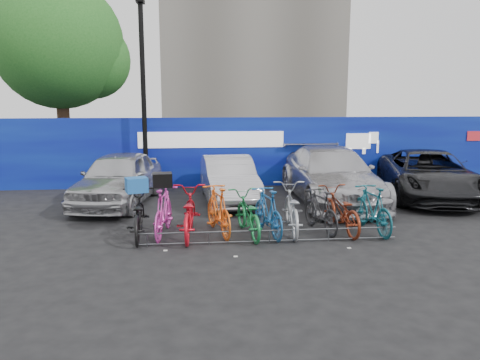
{
  "coord_description": "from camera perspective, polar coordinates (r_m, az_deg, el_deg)",
  "views": [
    {
      "loc": [
        -1.55,
        -10.17,
        3.11
      ],
      "look_at": [
        -0.39,
        2.0,
        0.92
      ],
      "focal_mm": 35.0,
      "sensor_mm": 36.0,
      "label": 1
    }
  ],
  "objects": [
    {
      "name": "bike_8",
      "position": [
        11.09,
        12.12,
        -3.63
      ],
      "size": [
        0.93,
        2.04,
        1.03
      ],
      "primitive_type": "imported",
      "rotation": [
        0.0,
        0.0,
        3.27
      ],
      "color": "maroon",
      "rests_on": "ground"
    },
    {
      "name": "bike_3",
      "position": [
        10.67,
        -2.65,
        -3.67
      ],
      "size": [
        0.94,
        1.95,
        1.13
      ],
      "primitive_type": "imported",
      "rotation": [
        0.0,
        0.0,
        3.37
      ],
      "color": "orange",
      "rests_on": "ground"
    },
    {
      "name": "cargo_crate",
      "position": [
        10.49,
        -12.5,
        -0.59
      ],
      "size": [
        0.54,
        0.47,
        0.32
      ],
      "primitive_type": "cube",
      "rotation": [
        0.0,
        0.0,
        0.32
      ],
      "color": "#1D5CAE",
      "rests_on": "bike_0"
    },
    {
      "name": "lamppost",
      "position": [
        15.66,
        -11.7,
        10.53
      ],
      "size": [
        0.25,
        0.5,
        6.11
      ],
      "color": "black",
      "rests_on": "ground"
    },
    {
      "name": "bike_6",
      "position": [
        10.87,
        6.25,
        -3.52
      ],
      "size": [
        0.91,
        2.16,
        1.11
      ],
      "primitive_type": "imported",
      "rotation": [
        0.0,
        0.0,
        3.06
      ],
      "color": "#9C9FA3",
      "rests_on": "ground"
    },
    {
      "name": "bike_9",
      "position": [
        11.21,
        15.82,
        -3.44
      ],
      "size": [
        0.73,
        1.89,
        1.11
      ],
      "primitive_type": "imported",
      "rotation": [
        0.0,
        0.0,
        3.26
      ],
      "color": "#135767",
      "rests_on": "ground"
    },
    {
      "name": "hoarding",
      "position": [
        16.35,
        0.06,
        3.45
      ],
      "size": [
        22.0,
        0.18,
        2.4
      ],
      "color": "#0A0985",
      "rests_on": "ground"
    },
    {
      "name": "ground",
      "position": [
        10.75,
        3.1,
        -6.7
      ],
      "size": [
        100.0,
        100.0,
        0.0
      ],
      "primitive_type": "plane",
      "color": "black",
      "rests_on": "ground"
    },
    {
      "name": "car_3",
      "position": [
        15.6,
        21.95,
        0.63
      ],
      "size": [
        3.57,
        5.68,
        1.46
      ],
      "primitive_type": "imported",
      "rotation": [
        0.0,
        0.0,
        -0.23
      ],
      "color": "black",
      "rests_on": "ground"
    },
    {
      "name": "car_2",
      "position": [
        14.24,
        11.02,
        0.62
      ],
      "size": [
        2.25,
        5.52,
        1.6
      ],
      "primitive_type": "imported",
      "rotation": [
        0.0,
        0.0,
        0.0
      ],
      "color": "#BCBBC0",
      "rests_on": "ground"
    },
    {
      "name": "bike_rack",
      "position": [
        10.13,
        3.61,
        -6.8
      ],
      "size": [
        5.6,
        0.03,
        0.3
      ],
      "color": "#595B60",
      "rests_on": "ground"
    },
    {
      "name": "car_1",
      "position": [
        13.94,
        -1.4,
        0.06
      ],
      "size": [
        1.68,
        4.15,
        1.34
      ],
      "primitive_type": "imported",
      "rotation": [
        0.0,
        0.0,
        0.06
      ],
      "color": "#B3B2B7",
      "rests_on": "ground"
    },
    {
      "name": "bike_1",
      "position": [
        10.67,
        -9.33,
        -3.8
      ],
      "size": [
        0.76,
        1.93,
        1.13
      ],
      "primitive_type": "imported",
      "rotation": [
        0.0,
        0.0,
        3.02
      ],
      "color": "#E83DB9",
      "rests_on": "ground"
    },
    {
      "name": "tree",
      "position": [
        20.98,
        -20.56,
        14.88
      ],
      "size": [
        5.4,
        5.2,
        7.8
      ],
      "color": "#382314",
      "rests_on": "ground"
    },
    {
      "name": "bike_5",
      "position": [
        10.6,
        3.43,
        -3.88
      ],
      "size": [
        0.85,
        1.88,
        1.09
      ],
      "primitive_type": "imported",
      "rotation": [
        0.0,
        0.0,
        3.33
      ],
      "color": "#1C5BA1",
      "rests_on": "ground"
    },
    {
      "name": "bike_4",
      "position": [
        10.55,
        0.93,
        -4.19
      ],
      "size": [
        0.93,
        1.98,
        1.0
      ],
      "primitive_type": "imported",
      "rotation": [
        0.0,
        0.0,
        3.29
      ],
      "color": "#197F3E",
      "rests_on": "ground"
    },
    {
      "name": "car_0",
      "position": [
        14.08,
        -14.59,
        0.23
      ],
      "size": [
        2.51,
        4.73,
        1.53
      ],
      "primitive_type": "imported",
      "rotation": [
        0.0,
        0.0,
        -0.16
      ],
      "color": "#B4B5B9",
      "rests_on": "ground"
    },
    {
      "name": "bike_0",
      "position": [
        10.63,
        -12.35,
        -4.2
      ],
      "size": [
        0.82,
        2.02,
        1.04
      ],
      "primitive_type": "imported",
      "rotation": [
        0.0,
        0.0,
        3.21
      ],
      "color": "black",
      "rests_on": "ground"
    },
    {
      "name": "bike_2",
      "position": [
        10.52,
        -6.33,
        -4.0
      ],
      "size": [
        0.83,
        2.13,
        1.1
      ],
      "primitive_type": "imported",
      "rotation": [
        0.0,
        0.0,
        3.1
      ],
      "color": "red",
      "rests_on": "ground"
    },
    {
      "name": "cargo_topcase",
      "position": [
        10.52,
        -9.44,
        0.01
      ],
      "size": [
        0.46,
        0.42,
        0.31
      ],
      "primitive_type": "cube",
      "rotation": [
        0.0,
        0.0,
        0.1
      ],
      "color": "black",
      "rests_on": "bike_1"
    },
    {
      "name": "bike_7",
      "position": [
        11.03,
        9.8,
        -3.69
      ],
      "size": [
        0.81,
        1.73,
        1.0
      ],
      "primitive_type": "imported",
      "rotation": [
        0.0,
        0.0,
        3.35
      ],
      "color": "#272729",
      "rests_on": "ground"
    }
  ]
}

